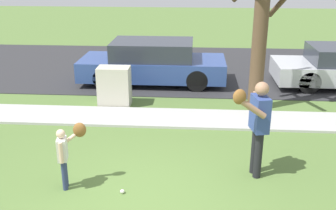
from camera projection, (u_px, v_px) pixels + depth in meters
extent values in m
plane|color=#567538|center=(160.00, 120.00, 9.71)|extent=(48.00, 48.00, 0.00)
cube|color=#B2B2AD|center=(160.00, 118.00, 9.79)|extent=(36.00, 1.20, 0.06)
cube|color=#2D2D30|center=(172.00, 67.00, 14.47)|extent=(36.00, 6.80, 0.02)
cylinder|color=black|center=(258.00, 155.00, 7.04)|extent=(0.14, 0.14, 0.89)
cylinder|color=black|center=(255.00, 151.00, 7.21)|extent=(0.14, 0.14, 0.89)
cube|color=#33478C|center=(260.00, 114.00, 6.86)|extent=(0.32, 0.46, 0.63)
sphere|color=#A87A5B|center=(262.00, 89.00, 6.71)|extent=(0.24, 0.24, 0.24)
cylinder|color=#A87A5B|center=(251.00, 107.00, 6.51)|extent=(0.55, 0.21, 0.42)
ellipsoid|color=brown|center=(240.00, 97.00, 6.41)|extent=(0.24, 0.18, 0.26)
cylinder|color=#A87A5B|center=(255.00, 107.00, 7.10)|extent=(0.10, 0.10, 0.59)
cylinder|color=navy|center=(65.00, 172.00, 6.81)|extent=(0.09, 0.09, 0.55)
cylinder|color=navy|center=(64.00, 175.00, 6.71)|extent=(0.09, 0.09, 0.55)
cube|color=silver|center=(62.00, 149.00, 6.60)|extent=(0.20, 0.29, 0.39)
sphere|color=beige|center=(61.00, 134.00, 6.50)|extent=(0.15, 0.15, 0.15)
cylinder|color=beige|center=(72.00, 137.00, 6.72)|extent=(0.34, 0.13, 0.26)
ellipsoid|color=brown|center=(80.00, 130.00, 6.69)|extent=(0.24, 0.18, 0.26)
cylinder|color=beige|center=(61.00, 153.00, 6.44)|extent=(0.06, 0.06, 0.37)
sphere|color=white|center=(122.00, 191.00, 6.68)|extent=(0.07, 0.07, 0.07)
cube|color=beige|center=(114.00, 86.00, 10.54)|extent=(0.85, 0.52, 1.06)
cylinder|color=brown|center=(260.00, 27.00, 9.71)|extent=(0.37, 0.37, 4.30)
cube|color=#2D478C|center=(153.00, 68.00, 12.48)|extent=(4.50, 1.80, 0.60)
cube|color=#2D333D|center=(153.00, 50.00, 12.28)|extent=(2.48, 1.66, 0.55)
cylinder|color=black|center=(104.00, 79.00, 11.89)|extent=(0.64, 0.22, 0.64)
cylinder|color=black|center=(114.00, 65.00, 13.36)|extent=(0.64, 0.22, 0.64)
cylinder|color=black|center=(197.00, 81.00, 11.70)|extent=(0.64, 0.22, 0.64)
cylinder|color=black|center=(197.00, 67.00, 13.18)|extent=(0.64, 0.22, 0.64)
cylinder|color=black|center=(309.00, 82.00, 11.53)|extent=(0.64, 0.22, 0.64)
cylinder|color=black|center=(297.00, 68.00, 13.01)|extent=(0.64, 0.22, 0.64)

